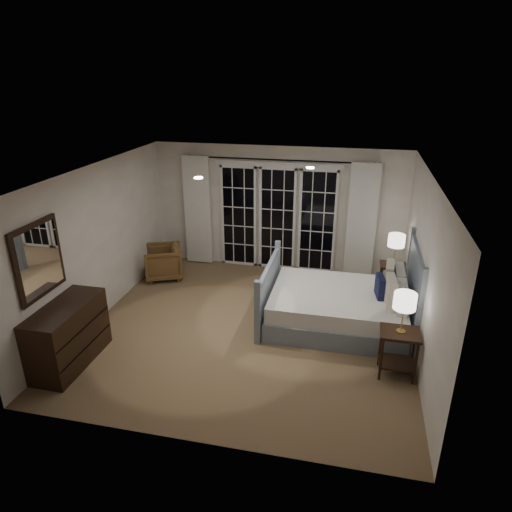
% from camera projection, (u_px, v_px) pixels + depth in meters
% --- Properties ---
extents(floor, '(5.00, 5.00, 0.00)m').
position_uv_depth(floor, '(249.00, 327.00, 7.33)').
color(floor, olive).
rests_on(floor, ground).
extents(ceiling, '(5.00, 5.00, 0.00)m').
position_uv_depth(ceiling, '(249.00, 173.00, 6.38)').
color(ceiling, silver).
rests_on(ceiling, wall_back).
extents(wall_left, '(0.02, 5.00, 2.50)m').
position_uv_depth(wall_left, '(99.00, 243.00, 7.36)').
color(wall_left, white).
rests_on(wall_left, floor).
extents(wall_right, '(0.02, 5.00, 2.50)m').
position_uv_depth(wall_right, '(423.00, 270.00, 6.35)').
color(wall_right, white).
rests_on(wall_right, floor).
extents(wall_back, '(5.00, 0.02, 2.50)m').
position_uv_depth(wall_back, '(278.00, 209.00, 9.11)').
color(wall_back, white).
rests_on(wall_back, floor).
extents(wall_front, '(5.00, 0.02, 2.50)m').
position_uv_depth(wall_front, '(192.00, 347.00, 4.60)').
color(wall_front, white).
rests_on(wall_front, floor).
extents(french_doors, '(2.50, 0.04, 2.20)m').
position_uv_depth(french_doors, '(277.00, 217.00, 9.14)').
color(french_doors, black).
rests_on(french_doors, wall_back).
extents(curtain_rod, '(3.50, 0.03, 0.03)m').
position_uv_depth(curtain_rod, '(278.00, 160.00, 8.64)').
color(curtain_rod, black).
rests_on(curtain_rod, wall_back).
extents(curtain_left, '(0.55, 0.10, 2.25)m').
position_uv_depth(curtain_left, '(198.00, 211.00, 9.37)').
color(curtain_left, white).
rests_on(curtain_left, curtain_rod).
extents(curtain_right, '(0.55, 0.10, 2.25)m').
position_uv_depth(curtain_right, '(362.00, 221.00, 8.71)').
color(curtain_right, white).
rests_on(curtain_right, curtain_rod).
extents(downlight_a, '(0.12, 0.12, 0.01)m').
position_uv_depth(downlight_a, '(310.00, 168.00, 6.76)').
color(downlight_a, white).
rests_on(downlight_a, ceiling).
extents(downlight_b, '(0.12, 0.12, 0.01)m').
position_uv_depth(downlight_b, '(198.00, 178.00, 6.14)').
color(downlight_b, white).
rests_on(downlight_b, ceiling).
extents(bed, '(2.31, 1.66, 1.35)m').
position_uv_depth(bed, '(341.00, 306.00, 7.30)').
color(bed, slate).
rests_on(bed, floor).
extents(nightstand_left, '(0.51, 0.41, 0.67)m').
position_uv_depth(nightstand_left, '(399.00, 347.00, 6.04)').
color(nightstand_left, black).
rests_on(nightstand_left, floor).
extents(nightstand_right, '(0.46, 0.37, 0.60)m').
position_uv_depth(nightstand_right, '(392.00, 275.00, 8.25)').
color(nightstand_right, black).
rests_on(nightstand_right, floor).
extents(lamp_left, '(0.29, 0.29, 0.56)m').
position_uv_depth(lamp_left, '(405.00, 302.00, 5.78)').
color(lamp_left, '#D0AE53').
rests_on(lamp_left, nightstand_left).
extents(lamp_right, '(0.29, 0.29, 0.57)m').
position_uv_depth(lamp_right, '(396.00, 241.00, 8.00)').
color(lamp_right, '#D0AE53').
rests_on(lamp_right, nightstand_right).
extents(armchair, '(0.93, 0.92, 0.65)m').
position_uv_depth(armchair, '(163.00, 262.00, 8.98)').
color(armchair, brown).
rests_on(armchair, floor).
extents(dresser, '(0.54, 1.26, 0.89)m').
position_uv_depth(dresser, '(68.00, 335.00, 6.30)').
color(dresser, black).
rests_on(dresser, floor).
extents(mirror, '(0.05, 0.85, 1.00)m').
position_uv_depth(mirror, '(39.00, 260.00, 5.92)').
color(mirror, black).
rests_on(mirror, wall_left).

